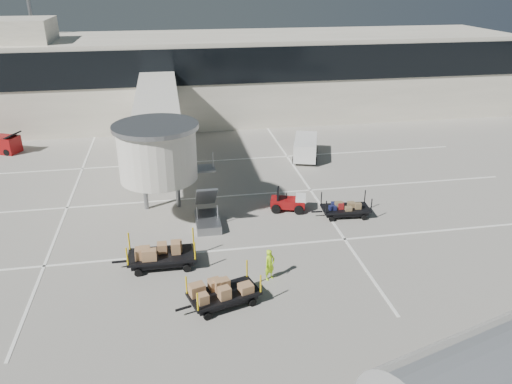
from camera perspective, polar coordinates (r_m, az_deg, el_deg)
ground at (r=25.43m, az=-1.33°, el=-8.75°), size 140.00×140.00×0.00m
lane_markings at (r=33.55m, az=-4.92°, el=-0.35°), size 40.00×30.00×0.02m
terminal at (r=52.11m, az=-6.98°, el=13.02°), size 64.00×12.11×15.20m
jet_bridge at (r=34.77m, az=-11.11°, el=7.66°), size 5.70×20.40×6.03m
baggage_tug at (r=31.24m, az=3.77°, el=-1.18°), size 2.36×1.87×1.42m
suitcase_cart at (r=30.86m, az=10.18°, el=-1.91°), size 3.58×1.64×1.39m
box_cart_near at (r=22.80m, az=-3.66°, el=-11.30°), size 3.89×2.38×1.50m
box_cart_far at (r=25.75m, az=-10.70°, el=-7.16°), size 4.18×1.72×1.64m
ground_worker at (r=24.25m, az=1.58°, el=-8.30°), size 0.69×0.63×1.60m
minivan at (r=40.27m, az=5.69°, el=5.27°), size 2.90×4.58×1.61m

